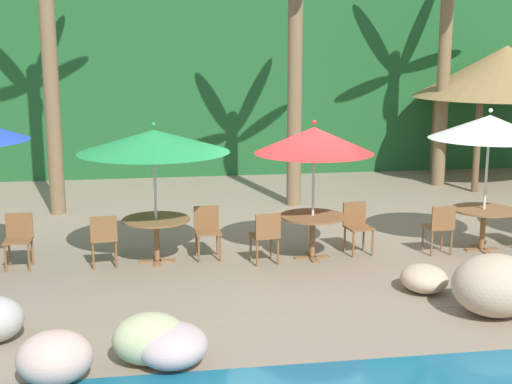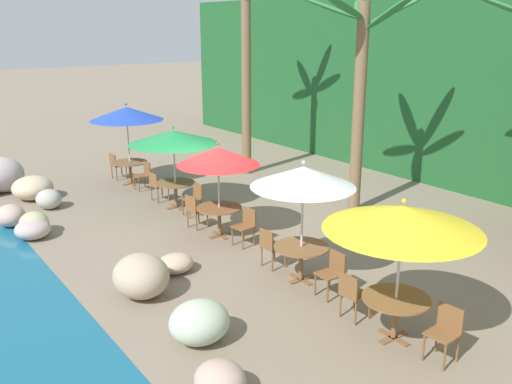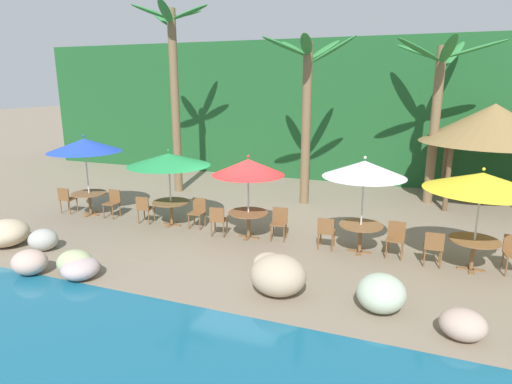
# 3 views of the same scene
# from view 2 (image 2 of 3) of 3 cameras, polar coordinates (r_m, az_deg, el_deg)

# --- Properties ---
(ground_plane) EXTENTS (120.00, 120.00, 0.00)m
(ground_plane) POSITION_cam_2_polar(r_m,az_deg,el_deg) (13.78, -3.75, -4.30)
(ground_plane) COLOR gray
(terrace_deck) EXTENTS (18.00, 5.20, 0.01)m
(terrace_deck) POSITION_cam_2_polar(r_m,az_deg,el_deg) (13.78, -3.75, -4.28)
(terrace_deck) COLOR gray
(terrace_deck) RESTS_ON ground
(foliage_backdrop) EXTENTS (28.00, 2.40, 6.00)m
(foliage_backdrop) POSITION_cam_2_polar(r_m,az_deg,el_deg) (19.30, 19.67, 10.00)
(foliage_backdrop) COLOR #1E5628
(foliage_backdrop) RESTS_ON ground
(rock_seawall) EXTENTS (16.27, 3.21, 1.08)m
(rock_seawall) POSITION_cam_2_polar(r_m,az_deg,el_deg) (14.09, -19.60, -3.10)
(rock_seawall) COLOR #AAB89C
(rock_seawall) RESTS_ON ground
(umbrella_blue) EXTENTS (2.28, 2.28, 2.61)m
(umbrella_blue) POSITION_cam_2_polar(r_m,az_deg,el_deg) (18.01, -13.11, 7.82)
(umbrella_blue) COLOR silver
(umbrella_blue) RESTS_ON ground
(dining_table_blue) EXTENTS (1.10, 1.10, 0.74)m
(dining_table_blue) POSITION_cam_2_polar(r_m,az_deg,el_deg) (18.33, -12.77, 2.65)
(dining_table_blue) COLOR brown
(dining_table_blue) RESTS_ON ground
(chair_blue_seaward) EXTENTS (0.42, 0.43, 0.87)m
(chair_blue_seaward) POSITION_cam_2_polar(r_m,az_deg,el_deg) (17.63, -11.38, 1.85)
(chair_blue_seaward) COLOR brown
(chair_blue_seaward) RESTS_ON ground
(chair_blue_inland) EXTENTS (0.44, 0.45, 0.87)m
(chair_blue_inland) POSITION_cam_2_polar(r_m,az_deg,el_deg) (19.07, -14.14, 2.78)
(chair_blue_inland) COLOR brown
(chair_blue_inland) RESTS_ON ground
(umbrella_green) EXTENTS (2.44, 2.44, 2.32)m
(umbrella_green) POSITION_cam_2_polar(r_m,az_deg,el_deg) (15.35, -8.46, 5.57)
(umbrella_green) COLOR silver
(umbrella_green) RESTS_ON ground
(dining_table_green) EXTENTS (1.10, 1.10, 0.74)m
(dining_table_green) POSITION_cam_2_polar(r_m,az_deg,el_deg) (15.67, -8.25, 0.53)
(dining_table_green) COLOR brown
(dining_table_green) RESTS_ON ground
(chair_green_seaward) EXTENTS (0.43, 0.44, 0.87)m
(chair_green_seaward) POSITION_cam_2_polar(r_m,az_deg,el_deg) (15.04, -6.32, -0.48)
(chair_green_seaward) COLOR brown
(chair_green_seaward) RESTS_ON ground
(chair_green_inland) EXTENTS (0.45, 0.46, 0.87)m
(chair_green_inland) POSITION_cam_2_polar(r_m,az_deg,el_deg) (16.36, -10.11, 0.76)
(chair_green_inland) COLOR brown
(chair_green_inland) RESTS_ON ground
(umbrella_red) EXTENTS (1.96, 1.96, 2.33)m
(umbrella_red) POSITION_cam_2_polar(r_m,az_deg,el_deg) (13.06, -3.90, 3.70)
(umbrella_red) COLOR silver
(umbrella_red) RESTS_ON ground
(dining_table_red) EXTENTS (1.10, 1.10, 0.74)m
(dining_table_red) POSITION_cam_2_polar(r_m,az_deg,el_deg) (13.44, -3.78, -2.07)
(dining_table_red) COLOR brown
(dining_table_red) RESTS_ON ground
(chair_red_seaward) EXTENTS (0.47, 0.48, 0.87)m
(chair_red_seaward) POSITION_cam_2_polar(r_m,az_deg,el_deg) (12.92, -1.04, -3.29)
(chair_red_seaward) COLOR brown
(chair_red_seaward) RESTS_ON ground
(chair_red_inland) EXTENTS (0.48, 0.49, 0.87)m
(chair_red_inland) POSITION_cam_2_polar(r_m,az_deg,el_deg) (14.04, -6.32, -1.74)
(chair_red_inland) COLOR brown
(chair_red_inland) RESTS_ON ground
(umbrella_white) EXTENTS (2.04, 2.04, 2.48)m
(umbrella_white) POSITION_cam_2_polar(r_m,az_deg,el_deg) (10.64, 4.85, 1.56)
(umbrella_white) COLOR silver
(umbrella_white) RESTS_ON ground
(dining_table_white) EXTENTS (1.10, 1.10, 0.74)m
(dining_table_white) POSITION_cam_2_polar(r_m,az_deg,el_deg) (11.14, 4.65, -6.14)
(dining_table_white) COLOR brown
(dining_table_white) RESTS_ON ground
(chair_white_seaward) EXTENTS (0.44, 0.44, 0.87)m
(chair_white_seaward) POSITION_cam_2_polar(r_m,az_deg,el_deg) (10.64, 7.87, -7.99)
(chair_white_seaward) COLOR brown
(chair_white_seaward) RESTS_ON ground
(chair_white_inland) EXTENTS (0.44, 0.45, 0.87)m
(chair_white_inland) POSITION_cam_2_polar(r_m,az_deg,el_deg) (11.71, 1.47, -5.46)
(chair_white_inland) COLOR brown
(chair_white_inland) RESTS_ON ground
(umbrella_yellow) EXTENTS (2.47, 2.47, 2.41)m
(umbrella_yellow) POSITION_cam_2_polar(r_m,az_deg,el_deg) (8.83, 14.78, -2.60)
(umbrella_yellow) COLOR silver
(umbrella_yellow) RESTS_ON ground
(dining_table_yellow) EXTENTS (1.10, 1.10, 0.74)m
(dining_table_yellow) POSITION_cam_2_polar(r_m,az_deg,el_deg) (9.41, 14.11, -11.13)
(dining_table_yellow) COLOR brown
(dining_table_yellow) RESTS_ON ground
(chair_yellow_seaward) EXTENTS (0.45, 0.46, 0.87)m
(chair_yellow_seaward) POSITION_cam_2_polar(r_m,az_deg,el_deg) (9.13, 18.83, -13.18)
(chair_yellow_seaward) COLOR brown
(chair_yellow_seaward) RESTS_ON ground
(chair_yellow_inland) EXTENTS (0.44, 0.44, 0.87)m
(chair_yellow_inland) POSITION_cam_2_polar(r_m,az_deg,el_deg) (9.87, 9.82, -10.14)
(chair_yellow_inland) COLOR brown
(chair_yellow_inland) RESTS_ON ground
(palm_tree_nearest) EXTENTS (2.73, 2.76, 6.97)m
(palm_tree_nearest) POSITION_cam_2_polar(r_m,az_deg,el_deg) (18.80, -1.03, 15.07)
(palm_tree_nearest) COLOR brown
(palm_tree_nearest) RESTS_ON ground
(palm_tree_second) EXTENTS (2.98, 3.16, 5.72)m
(palm_tree_second) POSITION_cam_2_polar(r_m,az_deg,el_deg) (14.92, 10.69, 11.89)
(palm_tree_second) COLOR brown
(palm_tree_second) RESTS_ON ground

